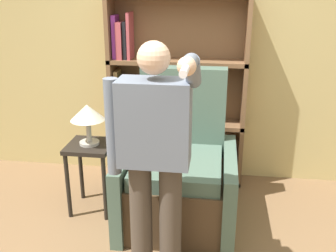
{
  "coord_description": "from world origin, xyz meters",
  "views": [
    {
      "loc": [
        0.32,
        -1.83,
        1.92
      ],
      "look_at": [
        -0.03,
        0.73,
        0.98
      ],
      "focal_mm": 42.0,
      "sensor_mm": 36.0,
      "label": 1
    }
  ],
  "objects_px": {
    "bookcase": "(164,96)",
    "side_table": "(91,158)",
    "armchair": "(179,177)",
    "person_standing": "(154,152)",
    "table_lamp": "(87,115)"
  },
  "relations": [
    {
      "from": "person_standing",
      "to": "side_table",
      "type": "relative_size",
      "value": 2.57
    },
    {
      "from": "armchair",
      "to": "bookcase",
      "type": "bearing_deg",
      "value": 107.43
    },
    {
      "from": "bookcase",
      "to": "armchair",
      "type": "bearing_deg",
      "value": -72.57
    },
    {
      "from": "armchair",
      "to": "person_standing",
      "type": "bearing_deg",
      "value": -96.22
    },
    {
      "from": "armchair",
      "to": "side_table",
      "type": "distance_m",
      "value": 0.78
    },
    {
      "from": "armchair",
      "to": "person_standing",
      "type": "xyz_separation_m",
      "value": [
        -0.08,
        -0.74,
        0.54
      ]
    },
    {
      "from": "person_standing",
      "to": "side_table",
      "type": "bearing_deg",
      "value": 132.49
    },
    {
      "from": "bookcase",
      "to": "armchair",
      "type": "height_order",
      "value": "bookcase"
    },
    {
      "from": "bookcase",
      "to": "table_lamp",
      "type": "relative_size",
      "value": 5.21
    },
    {
      "from": "side_table",
      "to": "table_lamp",
      "type": "relative_size",
      "value": 1.78
    },
    {
      "from": "armchair",
      "to": "side_table",
      "type": "relative_size",
      "value": 2.0
    },
    {
      "from": "person_standing",
      "to": "side_table",
      "type": "height_order",
      "value": "person_standing"
    },
    {
      "from": "bookcase",
      "to": "side_table",
      "type": "bearing_deg",
      "value": -127.13
    },
    {
      "from": "bookcase",
      "to": "armchair",
      "type": "xyz_separation_m",
      "value": [
        0.23,
        -0.74,
        -0.49
      ]
    },
    {
      "from": "side_table",
      "to": "armchair",
      "type": "bearing_deg",
      "value": -1.69
    }
  ]
}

